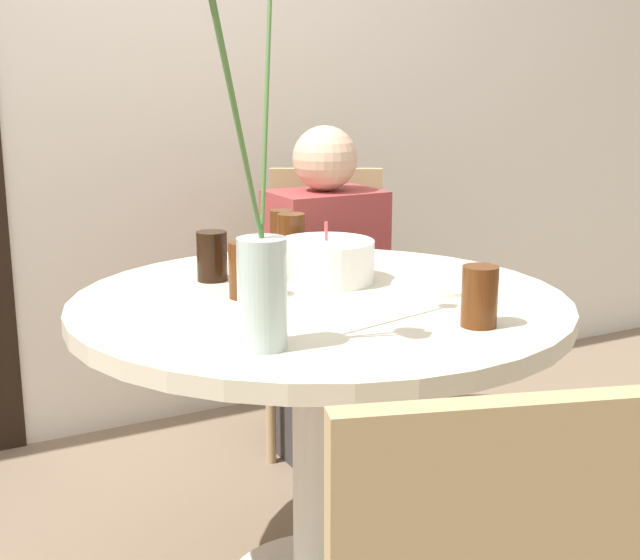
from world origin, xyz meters
The scene contains 13 objects.
wall_back centered at (0.00, 1.25, 1.30)m, with size 8.00×0.05×2.60m.
dining_table centered at (0.00, 0.00, 0.60)m, with size 1.12×1.12×0.74m.
chair_right_flank centered at (0.48, 0.85, 0.51)m, with size 0.54×0.54×0.91m.
birthday_cake centered at (0.08, 0.13, 0.79)m, with size 0.23×0.23×0.14m.
flower_vase centered at (-0.28, -0.27, 0.99)m, with size 0.24×0.19×0.73m.
side_plate centered at (0.28, -0.05, 0.74)m, with size 0.20×0.20×0.01m.
drink_glass_0 centered at (0.10, 0.40, 0.81)m, with size 0.06×0.06×0.13m.
drink_glass_1 centered at (-0.15, 0.08, 0.80)m, with size 0.08×0.08×0.13m.
drink_glass_2 centered at (-0.15, 0.27, 0.80)m, with size 0.07×0.07×0.12m.
drink_glass_3 centered at (0.09, 0.32, 0.81)m, with size 0.07×0.07×0.14m.
drink_glass_4 centered at (0.17, -0.35, 0.80)m, with size 0.07×0.07×0.12m.
drink_glass_5 centered at (-0.08, 0.15, 0.80)m, with size 0.07×0.07×0.11m.
person_guest centered at (0.40, 0.71, 0.50)m, with size 0.34×0.24×1.07m.
Camera 1 is at (-0.91, -1.69, 1.24)m, focal length 50.00 mm.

